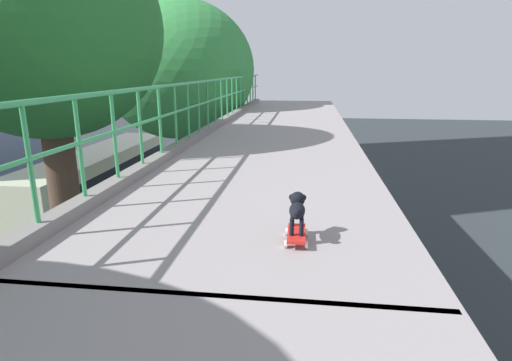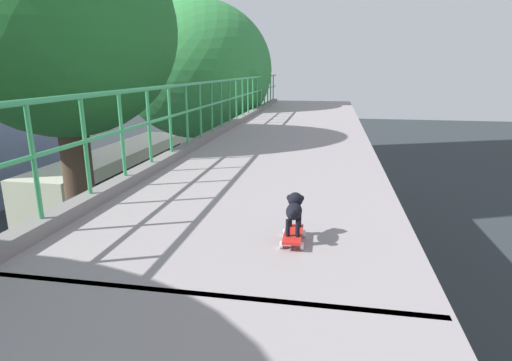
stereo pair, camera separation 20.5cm
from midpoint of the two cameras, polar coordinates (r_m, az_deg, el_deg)
city_bus at (r=21.26m, az=-21.05°, el=0.23°), size 2.50×11.91×3.06m
roadside_tree_mid at (r=9.07m, az=-27.69°, el=17.31°), size 4.34×4.34×9.63m
roadside_tree_far at (r=16.34m, az=-11.03°, el=14.61°), size 5.70×5.70×9.37m
toy_skateboard at (r=3.55m, az=3.92°, el=-7.40°), size 0.20×0.42×0.09m
small_dog at (r=3.54m, az=4.04°, el=-3.78°), size 0.15×0.40×0.31m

